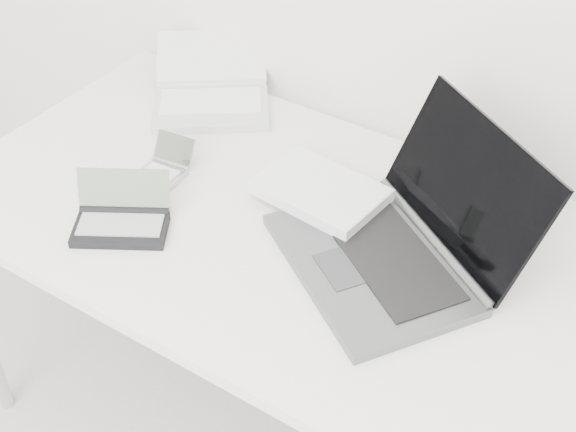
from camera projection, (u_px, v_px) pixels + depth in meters
The scene contains 5 objects.
desk at pixel (310, 250), 1.68m from camera, with size 1.60×0.80×0.73m.
laptop_large at pixel (379, 228), 1.59m from camera, with size 0.64×0.56×0.26m.
netbook_open_white at pixel (211, 93), 2.02m from camera, with size 0.44×0.46×0.09m.
pda_silver at pixel (166, 167), 1.79m from camera, with size 0.11×0.12×0.07m.
palmtop_charcoal at pixel (122, 219), 1.65m from camera, with size 0.23×0.22×0.10m.
Camera 1 is at (0.64, 0.49, 1.82)m, focal length 50.00 mm.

